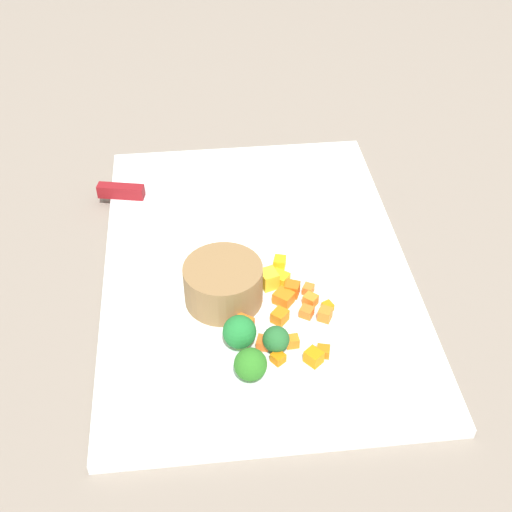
# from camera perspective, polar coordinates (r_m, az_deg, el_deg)

# --- Properties ---
(ground_plane) EXTENTS (4.00, 4.00, 0.00)m
(ground_plane) POSITION_cam_1_polar(r_m,az_deg,el_deg) (0.79, 0.00, -1.20)
(ground_plane) COLOR gray
(cutting_board) EXTENTS (0.50, 0.35, 0.01)m
(cutting_board) POSITION_cam_1_polar(r_m,az_deg,el_deg) (0.79, 0.00, -0.88)
(cutting_board) COLOR white
(cutting_board) RESTS_ON ground_plane
(prep_bowl) EXTENTS (0.08, 0.08, 0.05)m
(prep_bowl) POSITION_cam_1_polar(r_m,az_deg,el_deg) (0.72, -2.76, -2.33)
(prep_bowl) COLOR olive
(prep_bowl) RESTS_ON cutting_board
(chef_knife) EXTENTS (0.09, 0.35, 0.02)m
(chef_knife) POSITION_cam_1_polar(r_m,az_deg,el_deg) (0.87, -4.92, 4.87)
(chef_knife) COLOR silver
(chef_knife) RESTS_ON cutting_board
(carrot_dice_0) EXTENTS (0.02, 0.02, 0.01)m
(carrot_dice_0) POSITION_cam_1_polar(r_m,az_deg,el_deg) (0.73, 4.60, -3.69)
(carrot_dice_0) COLOR orange
(carrot_dice_0) RESTS_ON cutting_board
(carrot_dice_1) EXTENTS (0.02, 0.02, 0.01)m
(carrot_dice_1) POSITION_cam_1_polar(r_m,az_deg,el_deg) (0.71, 2.01, -5.08)
(carrot_dice_1) COLOR orange
(carrot_dice_1) RESTS_ON cutting_board
(carrot_dice_2) EXTENTS (0.02, 0.02, 0.01)m
(carrot_dice_2) POSITION_cam_1_polar(r_m,az_deg,el_deg) (0.72, 4.27, -4.71)
(carrot_dice_2) COLOR orange
(carrot_dice_2) RESTS_ON cutting_board
(carrot_dice_3) EXTENTS (0.03, 0.03, 0.02)m
(carrot_dice_3) POSITION_cam_1_polar(r_m,az_deg,el_deg) (0.70, -1.13, -5.92)
(carrot_dice_3) COLOR orange
(carrot_dice_3) RESTS_ON cutting_board
(carrot_dice_4) EXTENTS (0.02, 0.02, 0.02)m
(carrot_dice_4) POSITION_cam_1_polar(r_m,az_deg,el_deg) (0.74, 3.05, -2.79)
(carrot_dice_4) COLOR orange
(carrot_dice_4) RESTS_ON cutting_board
(carrot_dice_5) EXTENTS (0.02, 0.02, 0.01)m
(carrot_dice_5) POSITION_cam_1_polar(r_m,az_deg,el_deg) (0.74, 4.41, -2.80)
(carrot_dice_5) COLOR orange
(carrot_dice_5) RESTS_ON cutting_board
(carrot_dice_6) EXTENTS (0.02, 0.02, 0.01)m
(carrot_dice_6) POSITION_cam_1_polar(r_m,az_deg,el_deg) (0.72, 5.81, -4.89)
(carrot_dice_6) COLOR orange
(carrot_dice_6) RESTS_ON cutting_board
(carrot_dice_7) EXTENTS (0.01, 0.01, 0.01)m
(carrot_dice_7) POSITION_cam_1_polar(r_m,az_deg,el_deg) (0.73, 6.03, -4.23)
(carrot_dice_7) COLOR orange
(carrot_dice_7) RESTS_ON cutting_board
(carrot_dice_8) EXTENTS (0.01, 0.01, 0.01)m
(carrot_dice_8) POSITION_cam_1_polar(r_m,az_deg,el_deg) (0.69, 3.07, -7.16)
(carrot_dice_8) COLOR orange
(carrot_dice_8) RESTS_ON cutting_board
(carrot_dice_9) EXTENTS (0.02, 0.02, 0.01)m
(carrot_dice_9) POSITION_cam_1_polar(r_m,az_deg,el_deg) (0.68, 1.86, -8.54)
(carrot_dice_9) COLOR orange
(carrot_dice_9) RESTS_ON cutting_board
(carrot_dice_10) EXTENTS (0.02, 0.02, 0.01)m
(carrot_dice_10) POSITION_cam_1_polar(r_m,az_deg,el_deg) (0.69, 0.61, -7.29)
(carrot_dice_10) COLOR orange
(carrot_dice_10) RESTS_ON cutting_board
(carrot_dice_11) EXTENTS (0.01, 0.02, 0.01)m
(carrot_dice_11) POSITION_cam_1_polar(r_m,az_deg,el_deg) (0.69, 5.66, -7.96)
(carrot_dice_11) COLOR orange
(carrot_dice_11) RESTS_ON cutting_board
(carrot_dice_12) EXTENTS (0.02, 0.02, 0.01)m
(carrot_dice_12) POSITION_cam_1_polar(r_m,az_deg,el_deg) (0.68, 4.86, -8.44)
(carrot_dice_12) COLOR orange
(carrot_dice_12) RESTS_ON cutting_board
(carrot_dice_13) EXTENTS (0.03, 0.03, 0.01)m
(carrot_dice_13) POSITION_cam_1_polar(r_m,az_deg,el_deg) (0.73, 2.34, -3.52)
(carrot_dice_13) COLOR orange
(carrot_dice_13) RESTS_ON cutting_board
(pepper_dice_0) EXTENTS (0.02, 0.02, 0.01)m
(pepper_dice_0) POSITION_cam_1_polar(r_m,az_deg,el_deg) (0.77, 2.00, -0.54)
(pepper_dice_0) COLOR yellow
(pepper_dice_0) RESTS_ON cutting_board
(pepper_dice_1) EXTENTS (0.02, 0.02, 0.02)m
(pepper_dice_1) POSITION_cam_1_polar(r_m,az_deg,el_deg) (0.75, 1.09, -1.93)
(pepper_dice_1) COLOR yellow
(pepper_dice_1) RESTS_ON cutting_board
(pepper_dice_2) EXTENTS (0.02, 0.02, 0.01)m
(pepper_dice_2) POSITION_cam_1_polar(r_m,az_deg,el_deg) (0.75, 2.02, -1.88)
(pepper_dice_2) COLOR yellow
(pepper_dice_2) RESTS_ON cutting_board
(pepper_dice_3) EXTENTS (0.02, 0.02, 0.01)m
(pepper_dice_3) POSITION_cam_1_polar(r_m,az_deg,el_deg) (0.78, -4.81, -0.54)
(pepper_dice_3) COLOR yellow
(pepper_dice_3) RESTS_ON cutting_board
(broccoli_floret_0) EXTENTS (0.03, 0.03, 0.04)m
(broccoli_floret_0) POSITION_cam_1_polar(r_m,az_deg,el_deg) (0.65, -0.47, -9.10)
(broccoli_floret_0) COLOR #89B35F
(broccoli_floret_0) RESTS_ON cutting_board
(broccoli_floret_1) EXTENTS (0.03, 0.03, 0.04)m
(broccoli_floret_1) POSITION_cam_1_polar(r_m,az_deg,el_deg) (0.68, -1.39, -6.41)
(broccoli_floret_1) COLOR #89C25C
(broccoli_floret_1) RESTS_ON cutting_board
(broccoli_floret_2) EXTENTS (0.03, 0.03, 0.03)m
(broccoli_floret_2) POSITION_cam_1_polar(r_m,az_deg,el_deg) (0.68, 1.69, -7.01)
(broccoli_floret_2) COLOR #96BA64
(broccoli_floret_2) RESTS_ON cutting_board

